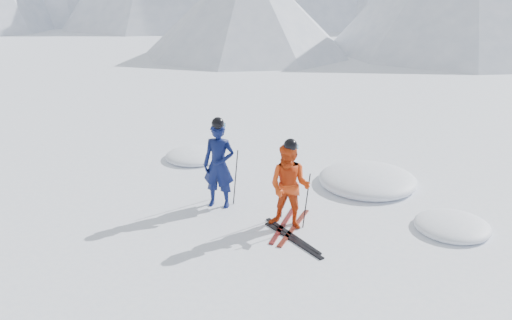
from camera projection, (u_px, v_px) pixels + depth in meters
The scene contains 12 objects.
ground at pixel (328, 242), 10.18m from camera, with size 160.00×160.00×0.00m, color white.
skier_blue at pixel (219, 165), 11.40m from camera, with size 0.68×0.45×1.87m, color #0B1444.
skier_red at pixel (290, 187), 10.48m from camera, with size 0.84×0.65×1.73m, color red.
pole_blue_left at pixel (212, 174), 11.78m from camera, with size 0.02×0.02×1.25m, color black.
pole_blue_right at pixel (236, 178), 11.58m from camera, with size 0.02×0.02×1.25m, color black.
pole_red_left at pixel (283, 193), 10.93m from camera, with size 0.02×0.02×1.15m, color black.
pole_red_right at pixel (306, 201), 10.54m from camera, with size 0.02×0.02×1.15m, color black.
ski_worn_left at pixel (283, 224), 10.83m from camera, with size 0.09×1.70×0.03m, color black.
ski_worn_right at pixel (294, 227), 10.71m from camera, with size 0.09×1.70×0.03m, color black.
ski_loose_a at pixel (292, 235), 10.40m from camera, with size 0.09×1.70×0.03m, color black.
ski_loose_b at pixel (293, 240), 10.23m from camera, with size 0.09×1.70×0.03m, color black.
snow_lumps at pixel (342, 185), 12.80m from camera, with size 8.38×3.16×0.51m.
Camera 1 is at (3.81, -8.31, 4.94)m, focal length 38.00 mm.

